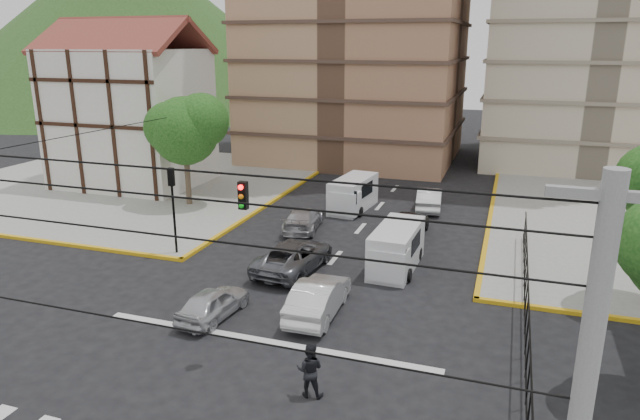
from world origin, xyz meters
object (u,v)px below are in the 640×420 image
at_px(van_right_lane, 395,250).
at_px(van_left_lane, 352,195).
at_px(car_silver_front_left, 213,303).
at_px(car_white_front_right, 318,297).
at_px(pedestrian_crosswalk, 310,370).
at_px(traffic_light_nw, 173,196).

height_order(van_right_lane, van_left_lane, van_left_lane).
xyz_separation_m(van_right_lane, car_silver_front_left, (-5.81, -7.12, -0.39)).
height_order(car_silver_front_left, car_white_front_right, car_white_front_right).
bearing_deg(van_right_lane, car_silver_front_left, -127.02).
distance_m(car_white_front_right, pedestrian_crosswalk, 5.45).
bearing_deg(pedestrian_crosswalk, traffic_light_nw, -48.48).
xyz_separation_m(van_right_lane, pedestrian_crosswalk, (-0.46, -10.79, -0.13)).
distance_m(traffic_light_nw, van_right_lane, 11.28).
distance_m(van_left_lane, pedestrian_crosswalk, 20.30).
height_order(car_white_front_right, pedestrian_crosswalk, pedestrian_crosswalk).
height_order(van_right_lane, pedestrian_crosswalk, van_right_lane).
relative_size(van_left_lane, car_white_front_right, 1.07).
height_order(van_right_lane, car_white_front_right, van_right_lane).
height_order(traffic_light_nw, car_silver_front_left, traffic_light_nw).
distance_m(car_silver_front_left, car_white_front_right, 4.15).
distance_m(van_right_lane, car_silver_front_left, 9.20).
bearing_deg(traffic_light_nw, car_white_front_right, -23.69).
bearing_deg(van_left_lane, car_silver_front_left, -87.70).
bearing_deg(van_right_lane, car_white_front_right, -107.29).
bearing_deg(car_white_front_right, car_silver_front_left, 20.60).
relative_size(traffic_light_nw, pedestrian_crosswalk, 2.51).
bearing_deg(car_white_front_right, van_left_lane, -81.11).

